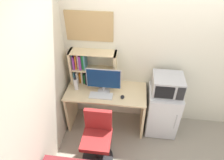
# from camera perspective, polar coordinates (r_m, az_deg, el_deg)

# --- Properties ---
(wall_back) EXTENTS (6.40, 0.04, 2.60)m
(wall_back) POSITION_cam_1_polar(r_m,az_deg,el_deg) (3.29, 22.26, 5.84)
(wall_back) COLOR silver
(wall_back) RESTS_ON ground_plane
(wall_left) EXTENTS (0.04, 4.40, 2.60)m
(wall_left) POSITION_cam_1_polar(r_m,az_deg,el_deg) (2.23, -26.32, -12.55)
(wall_left) COLOR silver
(wall_left) RESTS_ON ground_plane
(desk) EXTENTS (1.29, 0.60, 0.78)m
(desk) POSITION_cam_1_polar(r_m,az_deg,el_deg) (3.39, -1.63, -6.16)
(desk) COLOR beige
(desk) RESTS_ON ground_plane
(hutch_bookshelf) EXTENTS (0.73, 0.23, 0.59)m
(hutch_bookshelf) POSITION_cam_1_polar(r_m,az_deg,el_deg) (3.26, -7.22, 3.63)
(hutch_bookshelf) COLOR beige
(hutch_bookshelf) RESTS_ON desk
(monitor) EXTENTS (0.54, 0.19, 0.42)m
(monitor) POSITION_cam_1_polar(r_m,az_deg,el_deg) (3.08, -2.42, 0.03)
(monitor) COLOR #B7B7BC
(monitor) RESTS_ON desk
(keyboard) EXTENTS (0.36, 0.15, 0.02)m
(keyboard) POSITION_cam_1_polar(r_m,az_deg,el_deg) (3.13, -3.17, -4.50)
(keyboard) COLOR silver
(keyboard) RESTS_ON desk
(computer_mouse) EXTENTS (0.06, 0.09, 0.03)m
(computer_mouse) POSITION_cam_1_polar(r_m,az_deg,el_deg) (3.10, 2.97, -4.83)
(computer_mouse) COLOR black
(computer_mouse) RESTS_ON desk
(water_bottle) EXTENTS (0.07, 0.07, 0.22)m
(water_bottle) POSITION_cam_1_polar(r_m,az_deg,el_deg) (3.25, -10.23, -1.14)
(water_bottle) COLOR silver
(water_bottle) RESTS_ON desk
(mini_fridge) EXTENTS (0.51, 0.52, 0.84)m
(mini_fridge) POSITION_cam_1_polar(r_m,az_deg,el_deg) (3.50, 14.04, -8.51)
(mini_fridge) COLOR silver
(mini_fridge) RESTS_ON ground_plane
(microwave) EXTENTS (0.46, 0.40, 0.28)m
(microwave) POSITION_cam_1_polar(r_m,az_deg,el_deg) (3.14, 15.53, -1.26)
(microwave) COLOR #ADADB2
(microwave) RESTS_ON mini_fridge
(desk_chair) EXTENTS (0.48, 0.48, 0.87)m
(desk_chair) POSITION_cam_1_polar(r_m,az_deg,el_deg) (3.07, -4.16, -16.64)
(desk_chair) COLOR black
(desk_chair) RESTS_ON ground_plane
(wall_corkboard) EXTENTS (0.71, 0.02, 0.45)m
(wall_corkboard) POSITION_cam_1_polar(r_m,az_deg,el_deg) (3.02, -6.51, 14.89)
(wall_corkboard) COLOR tan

